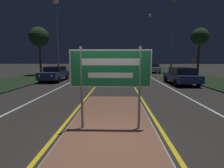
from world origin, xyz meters
The scene contains 23 objects.
ground_plane centered at (0.00, 0.00, 0.00)m, with size 160.00×160.00×0.00m, color #282623.
median_island centered at (0.00, 0.64, 0.04)m, with size 2.71×9.10×0.10m.
verge_left centered at (-9.50, 20.00, 0.04)m, with size 5.00×100.00×0.08m.
verge_right centered at (9.50, 20.00, 0.04)m, with size 5.00×100.00×0.08m.
centre_line_yellow_left centered at (-1.54, 25.00, 0.00)m, with size 0.12×70.00×0.01m.
centre_line_yellow_right centered at (1.54, 25.00, 0.00)m, with size 0.12×70.00×0.01m.
lane_line_white_left centered at (-4.20, 25.00, 0.00)m, with size 0.12×70.00×0.01m.
lane_line_white_right centered at (4.20, 25.00, 0.00)m, with size 0.12×70.00×0.01m.
edge_line_white_left centered at (-7.20, 25.00, 0.00)m, with size 0.10×70.00×0.01m.
edge_line_white_right centered at (7.20, 25.00, 0.00)m, with size 0.10×70.00×0.01m.
highway_sign centered at (0.00, 0.64, 1.79)m, with size 2.33×0.07×2.42m.
streetlight_left_near centered at (-6.41, 15.09, 6.08)m, with size 0.62×0.62×8.62m.
streetlight_right_near centered at (6.34, 15.86, 5.46)m, with size 0.47×0.47×8.93m.
streetlight_right_far centered at (6.10, 29.13, 6.26)m, with size 0.48×0.48×10.32m.
car_receding_0 centered at (5.71, 10.81, 0.75)m, with size 2.01×4.62×1.44m.
car_receding_1 centered at (5.90, 24.13, 0.75)m, with size 1.91×4.49×1.39m.
car_receding_2 centered at (2.89, 34.89, 0.76)m, with size 1.90×4.82×1.43m.
car_approaching_0 centered at (-6.00, 12.70, 0.76)m, with size 1.87×4.40×1.43m.
car_approaching_1 centered at (-2.50, 21.25, 0.72)m, with size 1.94×4.55×1.34m.
car_approaching_2 centered at (-5.85, 29.51, 0.76)m, with size 2.04×4.74×1.45m.
warning_sign centered at (9.40, 17.22, 1.43)m, with size 0.60×0.06×2.24m.
roadside_palm_left centered at (-9.93, 18.49, 4.98)m, with size 2.48×2.48×6.19m.
roadside_palm_right centered at (9.12, 15.35, 4.50)m, with size 1.83×1.83×5.43m.
Camera 1 is at (0.20, -4.35, 2.14)m, focal length 28.00 mm.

